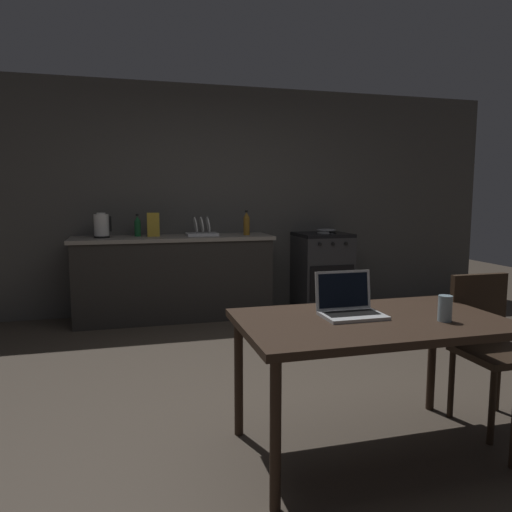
% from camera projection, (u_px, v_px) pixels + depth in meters
% --- Properties ---
extents(ground_plane, '(12.00, 12.00, 0.00)m').
position_uv_depth(ground_plane, '(295.00, 396.00, 3.24)').
color(ground_plane, '#473D33').
extents(back_wall, '(6.40, 0.10, 2.61)m').
position_uv_depth(back_wall, '(244.00, 200.00, 5.74)').
color(back_wall, '#4C4A47').
rests_on(back_wall, ground_plane).
extents(kitchen_counter, '(2.16, 0.64, 0.91)m').
position_uv_depth(kitchen_counter, '(174.00, 277.00, 5.29)').
color(kitchen_counter, '#282623').
rests_on(kitchen_counter, ground_plane).
extents(stove_oven, '(0.60, 0.62, 0.91)m').
position_uv_depth(stove_oven, '(322.00, 271.00, 5.74)').
color(stove_oven, '#2D2D30').
rests_on(stove_oven, ground_plane).
extents(dining_table, '(1.37, 0.81, 0.72)m').
position_uv_depth(dining_table, '(371.00, 331.00, 2.48)').
color(dining_table, '#332319').
rests_on(dining_table, ground_plane).
extents(chair, '(0.40, 0.40, 0.88)m').
position_uv_depth(chair, '(489.00, 339.00, 2.84)').
color(chair, '#2D2116').
rests_on(chair, ground_plane).
extents(laptop, '(0.32, 0.25, 0.23)m').
position_uv_depth(laptop, '(350.00, 307.00, 2.53)').
color(laptop, silver).
rests_on(laptop, dining_table).
extents(electric_kettle, '(0.18, 0.16, 0.26)m').
position_uv_depth(electric_kettle, '(102.00, 226.00, 5.02)').
color(electric_kettle, black).
rests_on(electric_kettle, kitchen_counter).
extents(bottle, '(0.07, 0.07, 0.28)m').
position_uv_depth(bottle, '(247.00, 223.00, 5.38)').
color(bottle, '#8C601E').
rests_on(bottle, kitchen_counter).
extents(frying_pan, '(0.23, 0.40, 0.05)m').
position_uv_depth(frying_pan, '(327.00, 231.00, 5.66)').
color(frying_pan, gray).
rests_on(frying_pan, stove_oven).
extents(drinking_glass, '(0.07, 0.07, 0.13)m').
position_uv_depth(drinking_glass, '(445.00, 308.00, 2.41)').
color(drinking_glass, '#99B7C6').
rests_on(drinking_glass, dining_table).
extents(cereal_box, '(0.13, 0.05, 0.26)m').
position_uv_depth(cereal_box, '(153.00, 225.00, 5.18)').
color(cereal_box, gold).
rests_on(cereal_box, kitchen_counter).
extents(dish_rack, '(0.34, 0.26, 0.21)m').
position_uv_depth(dish_rack, '(202.00, 231.00, 5.30)').
color(dish_rack, silver).
rests_on(dish_rack, kitchen_counter).
extents(bottle_b, '(0.07, 0.07, 0.24)m').
position_uv_depth(bottle_b, '(138.00, 226.00, 5.19)').
color(bottle_b, '#19592D').
rests_on(bottle_b, kitchen_counter).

